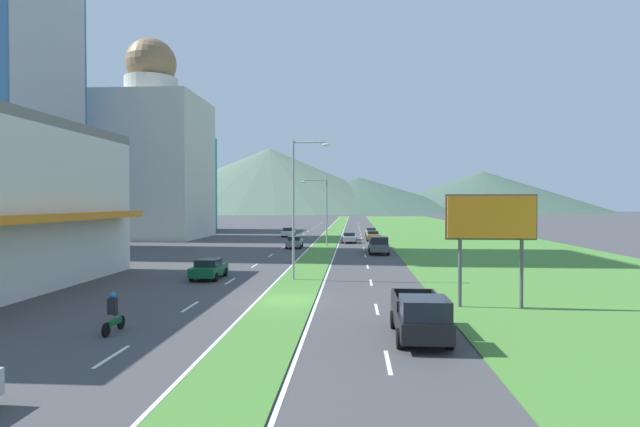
{
  "coord_description": "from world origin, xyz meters",
  "views": [
    {
      "loc": [
        3.87,
        -29.16,
        5.73
      ],
      "look_at": [
        -0.67,
        38.74,
        4.24
      ],
      "focal_mm": 28.52,
      "sensor_mm": 36.0,
      "label": 1
    }
  ],
  "objects": [
    {
      "name": "car_7",
      "position": [
        6.78,
        34.05,
        0.77
      ],
      "size": [
        1.87,
        4.3,
        1.48
      ],
      "rotation": [
        0.0,
        0.0,
        -1.57
      ],
      "color": "yellow",
      "rests_on": "ground_plane"
    },
    {
      "name": "motorcycle_rider",
      "position": [
        -6.65,
        -7.68,
        0.75
      ],
      "size": [
        0.36,
        2.0,
        1.8
      ],
      "rotation": [
        0.0,
        0.0,
        1.57
      ],
      "color": "black",
      "rests_on": "ground_plane"
    },
    {
      "name": "grass_verge_right",
      "position": [
        20.6,
        60.0,
        0.03
      ],
      "size": [
        24.0,
        240.0,
        0.06
      ],
      "primitive_type": "cube",
      "color": "#477F33",
      "rests_on": "ground_plane"
    },
    {
      "name": "lane_dash_left_14",
      "position": [
        -5.1,
        106.37,
        0.01
      ],
      "size": [
        0.16,
        2.8,
        0.01
      ],
      "primitive_type": "cube",
      "color": "silver",
      "rests_on": "ground_plane"
    },
    {
      "name": "lane_dash_right_12",
      "position": [
        5.1,
        88.31,
        0.01
      ],
      "size": [
        0.16,
        2.8,
        0.01
      ],
      "primitive_type": "cube",
      "color": "silver",
      "rests_on": "ground_plane"
    },
    {
      "name": "lane_dash_left_11",
      "position": [
        -5.1,
        79.29,
        0.01
      ],
      "size": [
        0.16,
        2.8,
        0.01
      ],
      "primitive_type": "cube",
      "color": "silver",
      "rests_on": "ground_plane"
    },
    {
      "name": "lane_dash_right_4",
      "position": [
        5.1,
        16.1,
        0.01
      ],
      "size": [
        0.16,
        2.8,
        0.01
      ],
      "primitive_type": "cube",
      "color": "silver",
      "rests_on": "ground_plane"
    },
    {
      "name": "lane_dash_left_9",
      "position": [
        -5.1,
        61.24,
        0.01
      ],
      "size": [
        0.16,
        2.8,
        0.01
      ],
      "primitive_type": "cube",
      "color": "silver",
      "rests_on": "ground_plane"
    },
    {
      "name": "street_lamp_mid",
      "position": [
        -0.04,
        36.29,
        5.1
      ],
      "size": [
        3.38,
        0.51,
        8.73
      ],
      "color": "#99999E",
      "rests_on": "ground_plane"
    },
    {
      "name": "lane_dash_left_10",
      "position": [
        -5.1,
        70.26,
        0.01
      ],
      "size": [
        0.16,
        2.8,
        0.01
      ],
      "primitive_type": "cube",
      "color": "silver",
      "rests_on": "ground_plane"
    },
    {
      "name": "lane_dash_left_3",
      "position": [
        -5.1,
        7.08,
        0.01
      ],
      "size": [
        0.16,
        2.8,
        0.01
      ],
      "primitive_type": "cube",
      "color": "silver",
      "rests_on": "ground_plane"
    },
    {
      "name": "lane_dash_left_1",
      "position": [
        -5.1,
        -10.97,
        0.01
      ],
      "size": [
        0.16,
        2.8,
        0.01
      ],
      "primitive_type": "cube",
      "color": "silver",
      "rests_on": "ground_plane"
    },
    {
      "name": "hill_far_center",
      "position": [
        6.9,
        277.48,
        10.46
      ],
      "size": [
        138.53,
        138.53,
        20.91
      ],
      "primitive_type": "cone",
      "color": "#3D5647",
      "rests_on": "ground_plane"
    },
    {
      "name": "car_4",
      "position": [
        3.24,
        42.94,
        0.74
      ],
      "size": [
        1.96,
        4.36,
        1.44
      ],
      "rotation": [
        0.0,
        0.0,
        -1.57
      ],
      "color": "#B2B2B7",
      "rests_on": "ground_plane"
    },
    {
      "name": "billboard_roadside",
      "position": [
        11.25,
        -1.3,
        4.63
      ],
      "size": [
        4.87,
        0.28,
        6.18
      ],
      "color": "#4C4C51",
      "rests_on": "ground_plane"
    },
    {
      "name": "pickup_truck_0",
      "position": [
        6.63,
        -7.94,
        0.98
      ],
      "size": [
        2.18,
        5.4,
        2.0
      ],
      "rotation": [
        0.0,
        0.0,
        -1.57
      ],
      "color": "black",
      "rests_on": "ground_plane"
    },
    {
      "name": "car_1",
      "position": [
        -6.99,
        8.19,
        0.76
      ],
      "size": [
        2.03,
        4.35,
        1.5
      ],
      "rotation": [
        0.0,
        0.0,
        1.57
      ],
      "color": "#0C5128",
      "rests_on": "ground_plane"
    },
    {
      "name": "edge_line_median_left",
      "position": [
        -1.75,
        60.0,
        0.01
      ],
      "size": [
        0.16,
        240.0,
        0.01
      ],
      "primitive_type": "cube",
      "color": "silver",
      "rests_on": "ground_plane"
    },
    {
      "name": "lane_dash_right_1",
      "position": [
        5.1,
        -10.97,
        0.01
      ],
      "size": [
        0.16,
        2.8,
        0.01
      ],
      "primitive_type": "cube",
      "color": "silver",
      "rests_on": "ground_plane"
    },
    {
      "name": "pickup_truck_1",
      "position": [
        6.63,
        27.45,
        0.98
      ],
      "size": [
        2.18,
        5.4,
        2.0
      ],
      "rotation": [
        0.0,
        0.0,
        -1.57
      ],
      "color": "#515459",
      "rests_on": "ground_plane"
    },
    {
      "name": "lane_dash_right_13",
      "position": [
        5.1,
        97.34,
        0.01
      ],
      "size": [
        0.16,
        2.8,
        0.01
      ],
      "primitive_type": "cube",
      "color": "silver",
      "rests_on": "ground_plane"
    },
    {
      "name": "lane_dash_left_15",
      "position": [
        -5.1,
        115.39,
        0.01
      ],
      "size": [
        0.16,
        2.8,
        0.01
      ],
      "primitive_type": "cube",
      "color": "silver",
      "rests_on": "ground_plane"
    },
    {
      "name": "lane_dash_right_3",
      "position": [
        5.1,
        7.08,
        0.01
      ],
      "size": [
        0.16,
        2.8,
        0.01
      ],
      "primitive_type": "cube",
      "color": "silver",
      "rests_on": "ground_plane"
    },
    {
      "name": "lane_dash_right_14",
      "position": [
        5.1,
        106.37,
        0.01
      ],
      "size": [
        0.16,
        2.8,
        0.01
      ],
      "primitive_type": "cube",
      "color": "silver",
      "rests_on": "ground_plane"
    },
    {
      "name": "grass_median",
      "position": [
        0.0,
        60.0,
        0.03
      ],
      "size": [
        3.2,
        240.0,
        0.06
      ],
      "primitive_type": "cube",
      "color": "#477F33",
      "rests_on": "ground_plane"
    },
    {
      "name": "car_0",
      "position": [
        6.7,
        46.6,
        0.77
      ],
      "size": [
        1.93,
        4.41,
        1.5
      ],
      "rotation": [
        0.0,
        0.0,
        -1.57
      ],
      "color": "#C6842D",
      "rests_on": "ground_plane"
    },
    {
      "name": "car_5",
      "position": [
        -3.57,
        34.04,
        0.76
      ],
      "size": [
        1.88,
        4.23,
        1.5
      ],
      "rotation": [
        0.0,
        0.0,
        1.57
      ],
      "color": "slate",
      "rests_on": "ground_plane"
    },
    {
      "name": "lane_dash_left_5",
      "position": [
        -5.1,
        25.13,
        0.01
      ],
      "size": [
        0.16,
        2.8,
        0.01
      ],
      "primitive_type": "cube",
      "color": "silver",
      "rests_on": "ground_plane"
    },
    {
      "name": "hill_far_left",
      "position": [
        -49.18,
        287.14,
        19.84
      ],
      "size": [
        187.4,
        187.4,
        39.68
      ],
      "primitive_type": "cone",
      "color": "#516B56",
      "rests_on": "ground_plane"
    },
    {
      "name": "lane_dash_right_5",
      "position": [
        5.1,
        25.13,
        0.01
      ],
      "size": [
        0.16,
        2.8,
        0.01
      ],
      "primitive_type": "cube",
      "color": "silver",
      "rests_on": "ground_plane"
    },
    {
      "name": "midrise_colored",
      "position": [
        -33.87,
        71.11,
        9.74
      ],
      "size": [
        16.24,
        16.24,
        19.48
      ],
      "primitive_type": "cube",
      "color": "teal",
      "rests_on": "ground_plane"
    },
    {
      "name": "edge_line_median_right",
      "position": [
        1.75,
        60.0,
        0.01
      ],
      "size": [
        0.16,
        240.0,
        0.01
      ],
      "primitive_type": "cube",
      "color": "silver",
      "rests_on": "ground_plane"
    },
    {
      "name": "lane_dash_right_7",
      "position": [
        5.1,
        43.18,
        0.01
      ],
      "size": [
        0.16,
        2.8,
        0.01
      ],
      "primitive_type": "cube",
      "color": "silver",
      "rests_on": "ground_plane"
    },
    {
      "name": "lane_dash_right_11",
      "position": [
        5.1,
        79.29,
        0.01
      ],
      "size": [
        0.16,
        2.8,
        0.01
      ],
      "primitive_type": "cube",
      "color": "silver",
      "rests_on": "ground_plane"
    },
    {
      "name": "lane_dash_left_7",
      "position": [
        -5.1,
        43.18,
        0.01
      ],
      "size": [
        0.16,
        2.8,
        0.01
      ],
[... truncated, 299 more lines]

